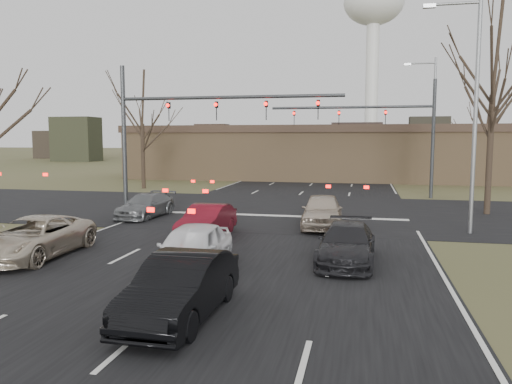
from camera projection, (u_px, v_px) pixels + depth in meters
ground at (192, 289)px, 13.54m from camera, size 360.00×360.00×0.00m
road_main at (332, 166)px, 71.84m from camera, size 14.00×300.00×0.02m
road_cross at (282, 210)px, 28.12m from camera, size 200.00×14.00×0.02m
building at (339, 152)px, 49.76m from camera, size 42.40×10.40×5.30m
water_tower at (374, 12)px, 125.06m from camera, size 15.00×15.00×44.50m
mast_arm_near at (180, 119)px, 26.73m from camera, size 12.12×0.24×8.00m
mast_arm_far at (390, 124)px, 34.05m from camera, size 11.12×0.24×8.00m
streetlight_right_near at (471, 102)px, 20.80m from camera, size 2.34×0.25×10.00m
streetlight_right_far at (431, 118)px, 37.21m from camera, size 2.34×0.25×10.00m
tree_right_near at (495, 45)px, 25.82m from camera, size 6.90×6.90×11.50m
tree_left_far at (142, 97)px, 39.78m from camera, size 5.70×5.70×9.50m
tree_right_far at (488, 105)px, 43.65m from camera, size 5.40×5.40×9.00m
car_silver_suv at (34, 237)px, 17.04m from camera, size 2.46×5.07×1.39m
car_white_sedan at (192, 249)px, 14.93m from camera, size 1.97×4.52×1.52m
car_black_hatch at (181, 287)px, 11.28m from camera, size 1.61×4.41×1.45m
car_charcoal_sedan at (347, 244)px, 16.32m from camera, size 1.92×4.45×1.28m
car_grey_ahead at (146, 205)px, 25.76m from camera, size 2.05×4.34×1.22m
car_red_ahead at (207, 221)px, 20.55m from camera, size 1.55×4.10×1.34m
car_silver_ahead at (322, 211)px, 22.79m from camera, size 2.05×4.58×1.53m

